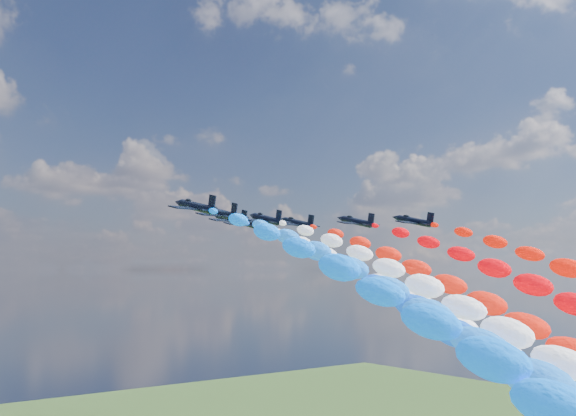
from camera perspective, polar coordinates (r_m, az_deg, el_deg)
jet_0 at (r=112.18m, az=-7.75°, el=0.12°), size 10.51×13.91×5.40m
trail_0 at (r=71.33m, az=14.28°, el=-13.37°), size 5.70×101.07×44.82m
jet_1 at (r=124.81m, az=-5.67°, el=-0.44°), size 9.95×13.51×5.40m
trail_1 at (r=84.59m, az=13.92°, el=-12.07°), size 5.70×101.07×44.82m
jet_2 at (r=138.90m, az=-4.83°, el=-0.93°), size 10.24×13.72×5.40m
trail_2 at (r=98.53m, az=12.26°, el=-11.11°), size 5.70×101.07×44.82m
jet_3 at (r=138.48m, az=-1.84°, el=-0.94°), size 10.36×13.80×5.40m
trail_3 at (r=100.30m, az=16.39°, el=-10.91°), size 5.70×101.07×44.82m
jet_4 at (r=148.84m, az=-3.68°, el=-1.23°), size 10.31×13.77×5.40m
trail_4 at (r=108.86m, az=12.23°, el=-10.54°), size 5.70×101.07×44.82m
jet_5 at (r=150.04m, az=0.81°, el=-1.27°), size 9.91×13.49×5.40m
trail_5 at (r=113.29m, az=17.95°, el=-10.19°), size 5.70×101.07×44.82m
jet_6 at (r=146.73m, az=5.81°, el=-1.16°), size 10.25×13.73×5.40m
jet_7 at (r=146.61m, az=10.58°, el=-1.09°), size 10.13×13.64×5.40m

